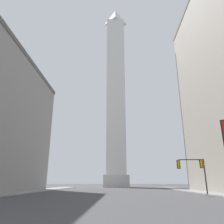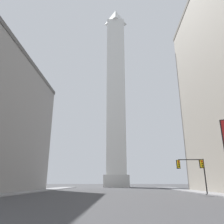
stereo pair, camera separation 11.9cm
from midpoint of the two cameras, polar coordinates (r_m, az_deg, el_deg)
The scene contains 2 objects.
obelisk at distance 89.88m, azimuth 0.98°, elevation 5.91°, with size 9.07×9.07×78.00m.
traffic_light_mid_right at distance 36.41m, azimuth 20.76°, elevation -13.39°, with size 4.26×0.51×5.17m.
Camera 1 is at (1.03, -0.64, 1.84)m, focal length 35.00 mm.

